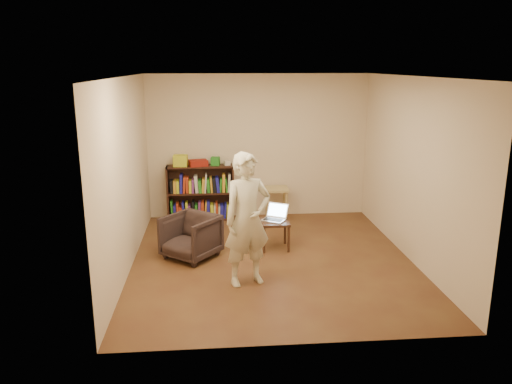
{
  "coord_description": "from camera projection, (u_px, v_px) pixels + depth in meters",
  "views": [
    {
      "loc": [
        -0.82,
        -6.72,
        2.77
      ],
      "look_at": [
        -0.2,
        0.35,
        0.94
      ],
      "focal_mm": 35.0,
      "sensor_mm": 36.0,
      "label": 1
    }
  ],
  "objects": [
    {
      "name": "person",
      "position": [
        247.0,
        220.0,
        6.28
      ],
      "size": [
        0.73,
        0.6,
        1.72
      ],
      "primitive_type": "imported",
      "rotation": [
        0.0,
        0.0,
        0.35
      ],
      "color": "beige",
      "rests_on": "floor"
    },
    {
      "name": "side_table",
      "position": [
        275.0,
        226.0,
        7.62
      ],
      "size": [
        0.43,
        0.43,
        0.44
      ],
      "color": "black",
      "rests_on": "floor"
    },
    {
      "name": "box_green",
      "position": [
        215.0,
        161.0,
        8.92
      ],
      "size": [
        0.17,
        0.17,
        0.15
      ],
      "primitive_type": "cube",
      "rotation": [
        0.0,
        0.0,
        -0.17
      ],
      "color": "#247A20",
      "rests_on": "bookshelf"
    },
    {
      "name": "floor",
      "position": [
        272.0,
        260.0,
        7.24
      ],
      "size": [
        4.5,
        4.5,
        0.0
      ],
      "primitive_type": "plane",
      "color": "#4C2618",
      "rests_on": "ground"
    },
    {
      "name": "wall_right",
      "position": [
        413.0,
        170.0,
        7.08
      ],
      "size": [
        0.0,
        4.5,
        4.5
      ],
      "primitive_type": "plane",
      "rotation": [
        1.57,
        0.0,
        -1.57
      ],
      "color": "beige",
      "rests_on": "floor"
    },
    {
      "name": "box_yellow",
      "position": [
        180.0,
        161.0,
        8.83
      ],
      "size": [
        0.26,
        0.19,
        0.2
      ],
      "primitive_type": "cube",
      "rotation": [
        0.0,
        0.0,
        -0.07
      ],
      "color": "#C4CE24",
      "rests_on": "bookshelf"
    },
    {
      "name": "stool",
      "position": [
        277.0,
        194.0,
        9.01
      ],
      "size": [
        0.41,
        0.41,
        0.59
      ],
      "color": "tan",
      "rests_on": "floor"
    },
    {
      "name": "box_white",
      "position": [
        227.0,
        163.0,
        8.93
      ],
      "size": [
        0.12,
        0.12,
        0.08
      ],
      "primitive_type": "cube",
      "rotation": [
        0.0,
        0.0,
        0.26
      ],
      "color": "beige",
      "rests_on": "bookshelf"
    },
    {
      "name": "bookshelf",
      "position": [
        201.0,
        196.0,
        9.06
      ],
      "size": [
        1.2,
        0.3,
        1.0
      ],
      "color": "black",
      "rests_on": "floor"
    },
    {
      "name": "wall_left",
      "position": [
        126.0,
        175.0,
        6.75
      ],
      "size": [
        0.0,
        4.5,
        4.5
      ],
      "primitive_type": "plane",
      "rotation": [
        1.57,
        0.0,
        1.57
      ],
      "color": "beige",
      "rests_on": "floor"
    },
    {
      "name": "red_cloth",
      "position": [
        198.0,
        163.0,
        8.87
      ],
      "size": [
        0.36,
        0.3,
        0.11
      ],
      "primitive_type": "cube",
      "rotation": [
        0.0,
        0.0,
        0.23
      ],
      "color": "maroon",
      "rests_on": "bookshelf"
    },
    {
      "name": "wall_back",
      "position": [
        258.0,
        147.0,
        9.08
      ],
      "size": [
        4.0,
        0.0,
        4.0
      ],
      "primitive_type": "plane",
      "rotation": [
        1.57,
        0.0,
        0.0
      ],
      "color": "beige",
      "rests_on": "floor"
    },
    {
      "name": "laptop",
      "position": [
        275.0,
        216.0,
        7.67
      ],
      "size": [
        0.46,
        0.47,
        0.23
      ],
      "rotation": [
        0.0,
        0.0,
        -0.52
      ],
      "color": "silver",
      "rests_on": "side_table"
    },
    {
      "name": "ceiling",
      "position": [
        274.0,
        77.0,
        6.59
      ],
      "size": [
        4.5,
        4.5,
        0.0
      ],
      "primitive_type": "plane",
      "color": "silver",
      "rests_on": "wall_back"
    },
    {
      "name": "armchair",
      "position": [
        191.0,
        237.0,
        7.27
      ],
      "size": [
        0.98,
        0.98,
        0.64
      ],
      "primitive_type": "imported",
      "rotation": [
        0.0,
        0.0,
        -0.67
      ],
      "color": "black",
      "rests_on": "floor"
    }
  ]
}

